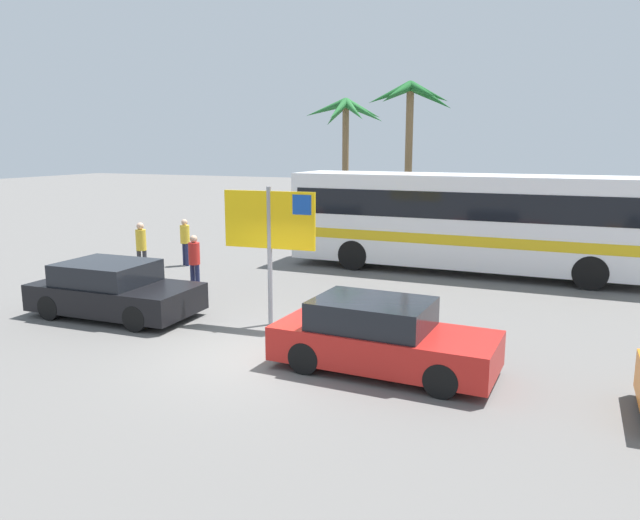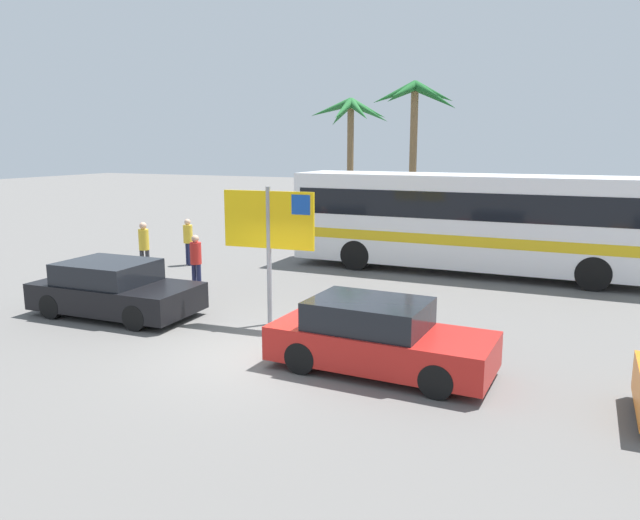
% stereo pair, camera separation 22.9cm
% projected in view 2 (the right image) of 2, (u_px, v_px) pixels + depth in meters
% --- Properties ---
extents(ground, '(120.00, 120.00, 0.00)m').
position_uv_depth(ground, '(257.00, 357.00, 11.95)').
color(ground, '#605E5B').
extents(bus_front_coach, '(11.68, 2.46, 3.17)m').
position_uv_depth(bus_front_coach, '(474.00, 218.00, 19.46)').
color(bus_front_coach, white).
rests_on(bus_front_coach, ground).
extents(ferry_sign, '(2.20, 0.21, 3.20)m').
position_uv_depth(ferry_sign, '(271.00, 225.00, 13.66)').
color(ferry_sign, gray).
rests_on(ferry_sign, ground).
extents(car_black, '(4.07, 2.01, 1.32)m').
position_uv_depth(car_black, '(114.00, 290.00, 14.80)').
color(car_black, black).
rests_on(car_black, ground).
extents(car_red, '(4.12, 1.82, 1.32)m').
position_uv_depth(car_red, '(377.00, 338.00, 11.12)').
color(car_red, red).
rests_on(car_red, ground).
extents(pedestrian_by_bus, '(0.32, 0.32, 1.62)m').
position_uv_depth(pedestrian_by_bus, '(196.00, 258.00, 17.18)').
color(pedestrian_by_bus, '#1E2347').
rests_on(pedestrian_by_bus, ground).
extents(pedestrian_near_sign, '(0.32, 0.32, 1.62)m').
position_uv_depth(pedestrian_near_sign, '(188.00, 238.00, 20.87)').
color(pedestrian_near_sign, '#1E2347').
rests_on(pedestrian_near_sign, ground).
extents(pedestrian_crossing_lot, '(0.32, 0.32, 1.71)m').
position_uv_depth(pedestrian_crossing_lot, '(144.00, 244.00, 19.21)').
color(pedestrian_crossing_lot, '#2D2D33').
rests_on(pedestrian_crossing_lot, ground).
extents(palm_tree_seaside, '(3.88, 3.94, 6.36)m').
position_uv_depth(palm_tree_seaside, '(352.00, 121.00, 29.57)').
color(palm_tree_seaside, brown).
rests_on(palm_tree_seaside, ground).
extents(palm_tree_inland, '(3.64, 3.95, 6.80)m').
position_uv_depth(palm_tree_inland, '(415.00, 108.00, 25.93)').
color(palm_tree_inland, brown).
rests_on(palm_tree_inland, ground).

